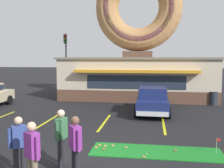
% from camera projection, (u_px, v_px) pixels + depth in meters
% --- Properties ---
extents(ground_plane, '(160.00, 160.00, 0.00)m').
position_uv_depth(ground_plane, '(84.00, 160.00, 8.56)').
color(ground_plane, black).
extents(donut_shop_building, '(12.30, 6.75, 10.96)m').
position_uv_depth(donut_shop_building, '(138.00, 53.00, 21.75)').
color(donut_shop_building, brown).
rests_on(donut_shop_building, ground).
extents(putting_mat, '(4.60, 1.41, 0.03)m').
position_uv_depth(putting_mat, '(156.00, 152.00, 9.23)').
color(putting_mat, '#197523').
rests_on(putting_mat, ground).
extents(mini_donut_near_left, '(0.13, 0.13, 0.04)m').
position_uv_depth(mini_donut_near_left, '(113.00, 146.00, 9.80)').
color(mini_donut_near_left, '#D17F47').
rests_on(mini_donut_near_left, putting_mat).
extents(mini_donut_near_right, '(0.13, 0.13, 0.04)m').
position_uv_depth(mini_donut_near_right, '(96.00, 147.00, 9.62)').
color(mini_donut_near_right, '#D17F47').
rests_on(mini_donut_near_right, putting_mat).
extents(mini_donut_mid_left, '(0.13, 0.13, 0.04)m').
position_uv_depth(mini_donut_mid_left, '(100.00, 145.00, 9.88)').
color(mini_donut_mid_left, '#D17F47').
rests_on(mini_donut_mid_left, putting_mat).
extents(mini_donut_mid_centre, '(0.13, 0.13, 0.04)m').
position_uv_depth(mini_donut_mid_centre, '(126.00, 147.00, 9.59)').
color(mini_donut_mid_centre, '#A5724C').
rests_on(mini_donut_mid_centre, putting_mat).
extents(mini_donut_mid_right, '(0.13, 0.13, 0.04)m').
position_uv_depth(mini_donut_mid_right, '(144.00, 157.00, 8.71)').
color(mini_donut_mid_right, '#A5724C').
rests_on(mini_donut_mid_right, putting_mat).
extents(mini_donut_far_left, '(0.13, 0.13, 0.04)m').
position_uv_depth(mini_donut_far_left, '(105.00, 146.00, 9.76)').
color(mini_donut_far_left, '#D17F47').
rests_on(mini_donut_far_left, putting_mat).
extents(mini_donut_far_centre, '(0.13, 0.13, 0.04)m').
position_uv_depth(mini_donut_far_centre, '(104.00, 149.00, 9.40)').
color(mini_donut_far_centre, brown).
rests_on(mini_donut_far_centre, putting_mat).
extents(mini_donut_far_right, '(0.13, 0.13, 0.04)m').
position_uv_depth(mini_donut_far_right, '(175.00, 150.00, 9.30)').
color(mini_donut_far_right, brown).
rests_on(mini_donut_far_right, putting_mat).
extents(golf_ball, '(0.04, 0.04, 0.04)m').
position_uv_depth(golf_ball, '(147.00, 154.00, 8.95)').
color(golf_ball, white).
rests_on(golf_ball, putting_mat).
extents(putting_flag_pin, '(0.13, 0.01, 0.55)m').
position_uv_depth(putting_flag_pin, '(218.00, 142.00, 8.95)').
color(putting_flag_pin, silver).
rests_on(putting_flag_pin, putting_mat).
extents(car_navy, '(2.00, 4.57, 1.60)m').
position_uv_depth(car_navy, '(153.00, 99.00, 15.66)').
color(car_navy, navy).
rests_on(car_navy, ground).
extents(pedestrian_blue_sweater_man, '(0.42, 0.49, 1.76)m').
position_uv_depth(pedestrian_blue_sweater_man, '(75.00, 144.00, 7.09)').
color(pedestrian_blue_sweater_man, '#232328').
rests_on(pedestrian_blue_sweater_man, ground).
extents(pedestrian_leather_jacket_man, '(0.30, 0.59, 1.76)m').
position_uv_depth(pedestrian_leather_jacket_man, '(61.00, 135.00, 7.99)').
color(pedestrian_leather_jacket_man, '#232328').
rests_on(pedestrian_leather_jacket_man, ground).
extents(pedestrian_clipboard_woman, '(0.48, 0.43, 1.70)m').
position_uv_depth(pedestrian_clipboard_woman, '(19.00, 143.00, 7.30)').
color(pedestrian_clipboard_woman, '#232328').
rests_on(pedestrian_clipboard_woman, ground).
extents(pedestrian_crossing_woman, '(0.51, 0.41, 1.76)m').
position_uv_depth(pedestrian_crossing_woman, '(32.00, 153.00, 6.47)').
color(pedestrian_crossing_woman, '#7F7056').
rests_on(pedestrian_crossing_woman, ground).
extents(trash_bin, '(0.57, 0.57, 0.97)m').
position_uv_depth(trash_bin, '(214.00, 98.00, 18.36)').
color(trash_bin, '#232833').
rests_on(trash_bin, ground).
extents(traffic_light_pole, '(0.28, 0.47, 5.80)m').
position_uv_depth(traffic_light_pole, '(66.00, 54.00, 26.83)').
color(traffic_light_pole, '#595B60').
rests_on(traffic_light_pole, ground).
extents(parking_stripe_left, '(0.12, 3.60, 0.01)m').
position_uv_depth(parking_stripe_left, '(49.00, 120.00, 13.96)').
color(parking_stripe_left, yellow).
rests_on(parking_stripe_left, ground).
extents(parking_stripe_mid_left, '(0.12, 3.60, 0.01)m').
position_uv_depth(parking_stripe_mid_left, '(105.00, 122.00, 13.51)').
color(parking_stripe_mid_left, yellow).
rests_on(parking_stripe_mid_left, ground).
extents(parking_stripe_centre, '(0.12, 3.60, 0.01)m').
position_uv_depth(parking_stripe_centre, '(164.00, 125.00, 13.06)').
color(parking_stripe_centre, yellow).
rests_on(parking_stripe_centre, ground).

